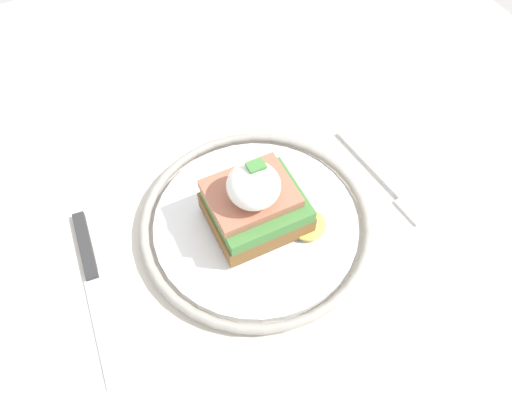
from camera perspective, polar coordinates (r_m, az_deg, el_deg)
ground_plane at (r=1.21m, az=-0.16°, el=-17.81°), size 6.00×6.00×0.00m
dining_table at (r=0.64m, az=-0.29°, el=-2.74°), size 0.93×0.91×0.72m
plate at (r=0.51m, az=-0.00°, el=-1.68°), size 0.24×0.24×0.02m
sandwich at (r=0.48m, az=-0.05°, el=0.61°), size 0.11×0.09×0.09m
fork at (r=0.57m, az=14.50°, el=3.17°), size 0.03×0.15×0.00m
knife at (r=0.51m, az=-18.13°, el=-7.66°), size 0.03×0.19×0.01m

